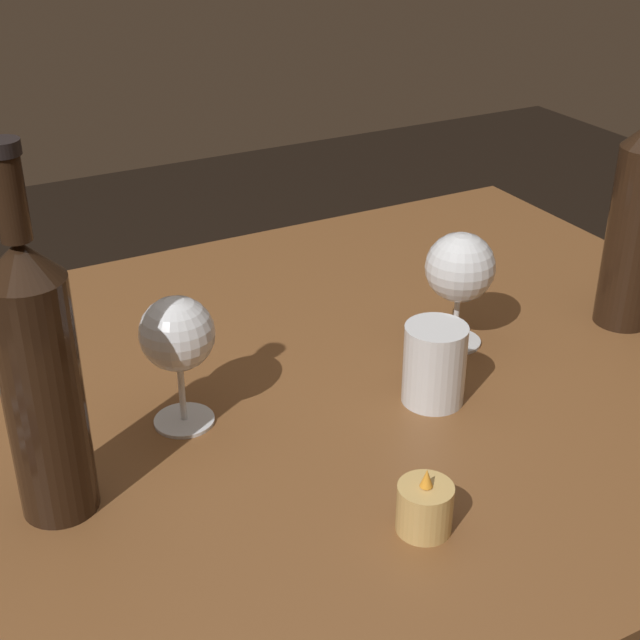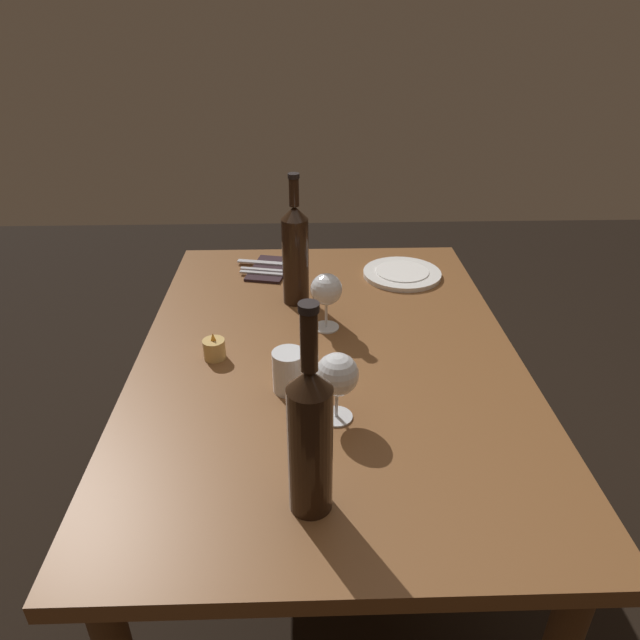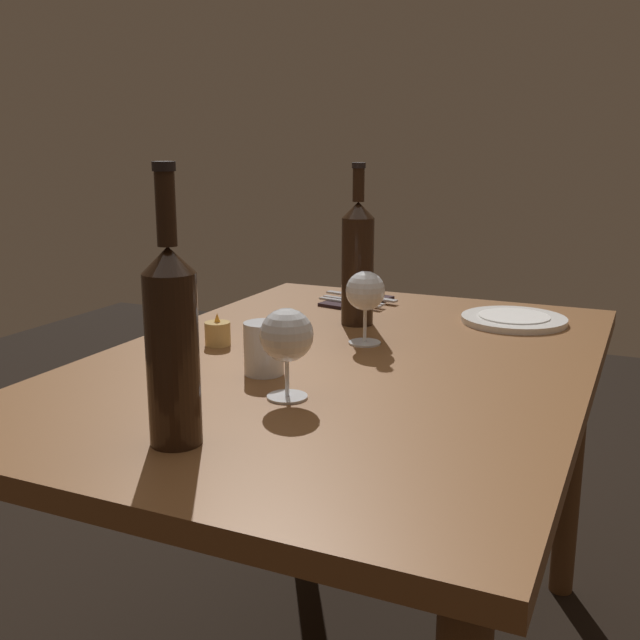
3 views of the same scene
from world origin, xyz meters
The scene contains 13 objects.
ground_plane centered at (0.00, 0.00, 0.00)m, with size 6.00×6.00×0.00m, color black.
dining_table centered at (0.00, 0.00, 0.65)m, with size 1.30×0.90×0.74m.
wine_glass_left centered at (0.11, 0.00, 0.85)m, with size 0.08×0.08×0.15m.
wine_glass_right centered at (-0.25, -0.01, 0.84)m, with size 0.09×0.09×0.15m.
wine_bottle centered at (-0.48, 0.05, 0.88)m, with size 0.07×0.07×0.38m.
wine_bottle_second centered at (0.27, 0.08, 0.88)m, with size 0.07×0.07×0.36m.
water_tumbler centered at (-0.15, 0.09, 0.78)m, with size 0.07×0.07×0.09m.
votive_candle centered at (-0.02, 0.27, 0.76)m, with size 0.05×0.05×0.07m.
dinner_plate centered at (0.42, -0.24, 0.75)m, with size 0.24×0.24×0.02m.
folded_napkin centered at (0.48, 0.16, 0.74)m, with size 0.21×0.15×0.01m.
fork_inner centered at (0.46, 0.16, 0.75)m, with size 0.05×0.18×0.00m.
fork_outer centered at (0.43, 0.16, 0.75)m, with size 0.05×0.18×0.00m.
table_knife centered at (0.51, 0.16, 0.75)m, with size 0.06×0.21×0.00m.
Camera 2 is at (-1.16, 0.05, 1.47)m, focal length 32.12 mm.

